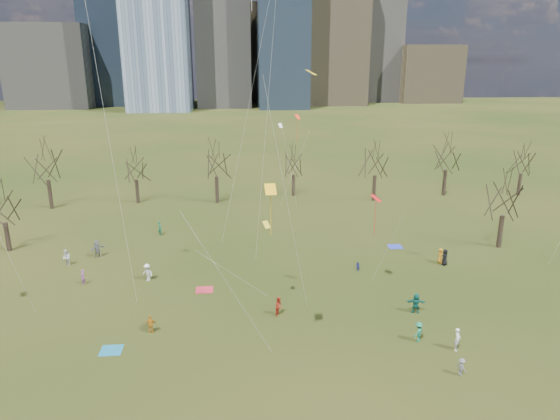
{
  "coord_description": "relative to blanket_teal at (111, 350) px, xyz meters",
  "views": [
    {
      "loc": [
        -4.19,
        -33.58,
        20.78
      ],
      "look_at": [
        0.0,
        12.0,
        7.0
      ],
      "focal_mm": 32.0,
      "sensor_mm": 36.0,
      "label": 1
    }
  ],
  "objects": [
    {
      "name": "person_8",
      "position": [
        21.83,
        12.73,
        0.46
      ],
      "size": [
        0.4,
        0.5,
        0.95
      ],
      "primitive_type": "imported",
      "rotation": [
        0.0,
        0.0,
        4.81
      ],
      "color": "#252CA2",
      "rests_on": "ground"
    },
    {
      "name": "person_14",
      "position": [
        -8.33,
        16.92,
        0.86
      ],
      "size": [
        1.08,
        1.04,
        1.76
      ],
      "primitive_type": "imported",
      "rotation": [
        0.0,
        0.0,
        5.64
      ],
      "color": "silver",
      "rests_on": "ground"
    },
    {
      "name": "downtown_skyline",
      "position": [
        11.33,
        210.6,
        38.99
      ],
      "size": [
        212.5,
        78.0,
        118.0
      ],
      "color": "slate",
      "rests_on": "ground"
    },
    {
      "name": "kites_airborne",
      "position": [
        15.2,
        10.11,
        12.89
      ],
      "size": [
        75.29,
        41.49,
        28.81
      ],
      "color": "yellow",
      "rests_on": "ground"
    },
    {
      "name": "bare_tree_row",
      "position": [
        13.67,
        37.18,
        6.1
      ],
      "size": [
        113.04,
        29.8,
        9.5
      ],
      "color": "black",
      "rests_on": "ground"
    },
    {
      "name": "person_9",
      "position": [
        0.76,
        12.32,
        0.86
      ],
      "size": [
        1.3,
        1.18,
        1.76
      ],
      "primitive_type": "imported",
      "rotation": [
        0.0,
        0.0,
        5.67
      ],
      "color": "white",
      "rests_on": "ground"
    },
    {
      "name": "blanket_crimson",
      "position": [
        6.38,
        9.68,
        0.0
      ],
      "size": [
        1.6,
        1.5,
        0.03
      ],
      "primitive_type": "cube",
      "color": "red",
      "rests_on": "ground"
    },
    {
      "name": "blanket_navy",
      "position": [
        27.86,
        19.15,
        0.0
      ],
      "size": [
        1.6,
        1.5,
        0.03
      ],
      "primitive_type": "cube",
      "color": "#2937C2",
      "rests_on": "ground"
    },
    {
      "name": "person_11",
      "position": [
        -5.71,
        19.08,
        0.96
      ],
      "size": [
        1.65,
        1.71,
        1.94
      ],
      "primitive_type": "imported",
      "rotation": [
        0.0,
        0.0,
        0.82
      ],
      "color": "slate",
      "rests_on": "ground"
    },
    {
      "name": "person_6",
      "position": [
        31.36,
        13.4,
        0.86
      ],
      "size": [
        1.02,
        0.98,
        1.76
      ],
      "primitive_type": "imported",
      "rotation": [
        0.0,
        0.0,
        3.85
      ],
      "color": "black",
      "rests_on": "ground"
    },
    {
      "name": "person_4",
      "position": [
        2.6,
        2.3,
        0.74
      ],
      "size": [
        0.92,
        0.48,
        1.5
      ],
      "primitive_type": "imported",
      "rotation": [
        0.0,
        0.0,
        3.01
      ],
      "color": "orange",
      "rests_on": "ground"
    },
    {
      "name": "person_3",
      "position": [
        24.67,
        -5.29,
        0.62
      ],
      "size": [
        0.75,
        0.94,
        1.28
      ],
      "primitive_type": "imported",
      "rotation": [
        0.0,
        0.0,
        1.96
      ],
      "color": "slate",
      "rests_on": "ground"
    },
    {
      "name": "ground",
      "position": [
        13.76,
        -0.04,
        -0.01
      ],
      "size": [
        500.0,
        500.0,
        0.0
      ],
      "primitive_type": "plane",
      "color": "black",
      "rests_on": "ground"
    },
    {
      "name": "person_2",
      "position": [
        12.98,
        4.29,
        0.8
      ],
      "size": [
        0.93,
        1.0,
        1.64
      ],
      "primitive_type": "imported",
      "rotation": [
        0.0,
        0.0,
        1.06
      ],
      "color": "#AD2818",
      "rests_on": "ground"
    },
    {
      "name": "person_13",
      "position": [
        0.13,
        25.74,
        0.88
      ],
      "size": [
        0.65,
        0.77,
        1.79
      ],
      "primitive_type": "imported",
      "rotation": [
        0.0,
        0.0,
        1.99
      ],
      "color": "#176843",
      "rests_on": "ground"
    },
    {
      "name": "blanket_teal",
      "position": [
        0.0,
        0.0,
        0.0
      ],
      "size": [
        1.6,
        1.5,
        0.03
      ],
      "primitive_type": "cube",
      "color": "#186F95",
      "rests_on": "ground"
    },
    {
      "name": "person_7",
      "position": [
        -5.33,
        12.01,
        0.74
      ],
      "size": [
        0.45,
        0.6,
        1.52
      ],
      "primitive_type": "imported",
      "rotation": [
        0.0,
        0.0,
        4.55
      ],
      "color": "#904B96",
      "rests_on": "ground"
    },
    {
      "name": "person_15",
      "position": [
        23.25,
        -0.86,
        0.8
      ],
      "size": [
        1.19,
        1.16,
        1.63
      ],
      "primitive_type": "imported",
      "rotation": [
        0.0,
        0.0,
        3.87
      ],
      "color": "#19724C",
      "rests_on": "ground"
    },
    {
      "name": "person_5",
      "position": [
        24.65,
        3.59,
        0.89
      ],
      "size": [
        1.75,
        0.86,
        1.81
      ],
      "primitive_type": "imported",
      "rotation": [
        0.0,
        0.0,
        2.94
      ],
      "color": "#17675A",
      "rests_on": "ground"
    },
    {
      "name": "person_12",
      "position": [
        31.13,
        14.05,
        0.8
      ],
      "size": [
        0.77,
        0.93,
        1.63
      ],
      "primitive_type": "imported",
      "rotation": [
        0.0,
        0.0,
        1.2
      ],
      "color": "orange",
      "rests_on": "ground"
    },
    {
      "name": "person_1",
      "position": [
        25.7,
        -2.26,
        0.88
      ],
      "size": [
        0.71,
        0.78,
        1.78
      ],
      "primitive_type": "imported",
      "rotation": [
        0.0,
        0.0,
        0.99
      ],
      "color": "white",
      "rests_on": "ground"
    }
  ]
}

